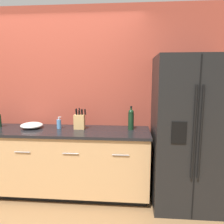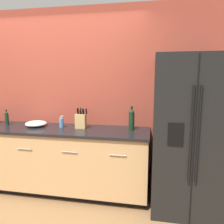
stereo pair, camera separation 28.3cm
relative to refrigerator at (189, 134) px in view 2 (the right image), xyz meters
name	(u,v)px [view 2 (the right image)]	position (x,y,z in m)	size (l,w,h in m)	color
wall_back	(62,98)	(-1.79, 0.41, 0.37)	(10.00, 0.05, 2.60)	#993D2D
counter_unit	(58,159)	(-1.73, 0.07, -0.47)	(2.56, 0.64, 0.92)	black
refrigerator	(189,134)	(0.00, 0.00, 0.00)	(0.84, 0.79, 1.87)	black
knife_block	(81,121)	(-1.40, 0.13, 0.09)	(0.16, 0.09, 0.29)	tan
wine_bottle	(132,119)	(-0.71, 0.16, 0.13)	(0.08, 0.08, 0.32)	black
soap_dispenser	(61,123)	(-1.69, 0.13, 0.05)	(0.07, 0.06, 0.17)	#4C7FB2
oil_bottle	(7,118)	(-2.56, 0.15, 0.09)	(0.05, 0.05, 0.22)	black
mixing_bowl	(36,124)	(-2.07, 0.12, 0.02)	(0.30, 0.30, 0.08)	white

